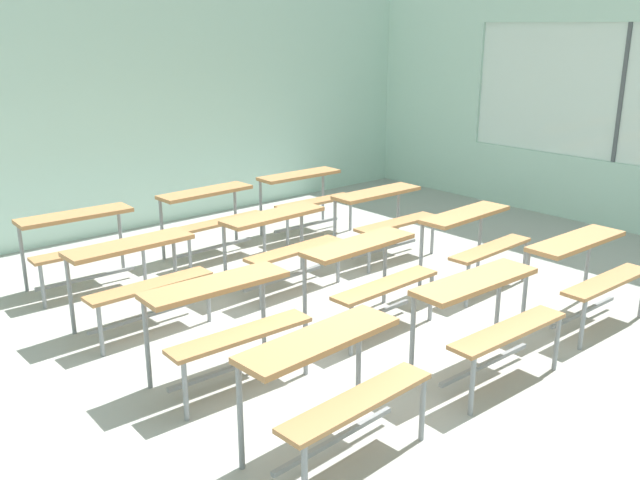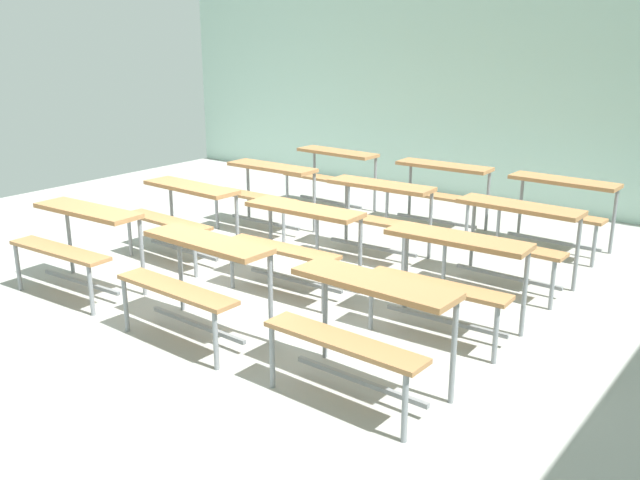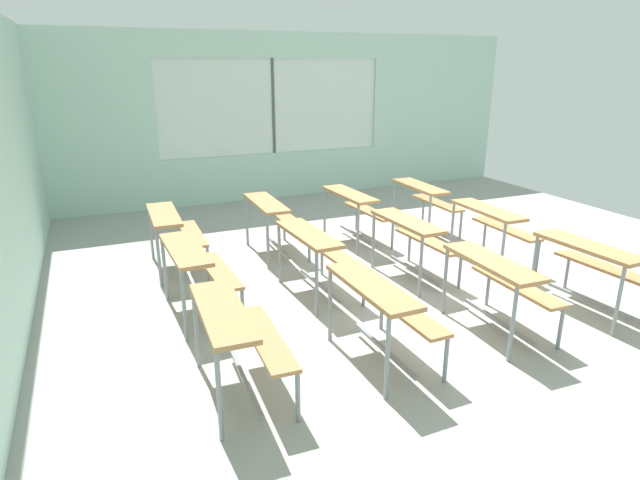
{
  "view_description": "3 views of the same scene",
  "coord_description": "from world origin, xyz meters",
  "px_view_note": "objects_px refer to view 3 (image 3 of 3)",
  "views": [
    {
      "loc": [
        -3.47,
        -3.55,
        2.51
      ],
      "look_at": [
        0.44,
        0.95,
        0.64
      ],
      "focal_mm": 38.46,
      "sensor_mm": 36.0,
      "label": 1
    },
    {
      "loc": [
        4.12,
        -4.17,
        2.24
      ],
      "look_at": [
        0.57,
        0.49,
        0.45
      ],
      "focal_mm": 39.06,
      "sensor_mm": 36.0,
      "label": 2
    },
    {
      "loc": [
        -4.56,
        3.7,
        2.45
      ],
      "look_at": [
        1.02,
        1.28,
        0.43
      ],
      "focal_mm": 29.83,
      "sensor_mm": 36.0,
      "label": 3
    }
  ],
  "objects_px": {
    "desk_bench_r1c2": "(356,204)",
    "desk_bench_r1c0": "(500,276)",
    "desk_bench_r2c2": "(274,214)",
    "desk_bench_r2c0": "(383,301)",
    "desk_bench_r1c1": "(414,233)",
    "desk_bench_r3c1": "(197,262)",
    "desk_bench_r3c2": "(174,226)",
    "desk_bench_r2c1": "(317,246)",
    "desk_bench_r0c1": "(493,221)",
    "desk_bench_r3c0": "(238,328)",
    "desk_bench_r0c2": "(426,196)",
    "desk_bench_r0c0": "(593,259)"
  },
  "relations": [
    {
      "from": "desk_bench_r1c2",
      "to": "desk_bench_r1c0",
      "type": "bearing_deg",
      "value": 177.85
    },
    {
      "from": "desk_bench_r2c2",
      "to": "desk_bench_r2c0",
      "type": "bearing_deg",
      "value": -179.86
    },
    {
      "from": "desk_bench_r1c1",
      "to": "desk_bench_r2c0",
      "type": "height_order",
      "value": "same"
    },
    {
      "from": "desk_bench_r1c2",
      "to": "desk_bench_r3c1",
      "type": "height_order",
      "value": "same"
    },
    {
      "from": "desk_bench_r3c2",
      "to": "desk_bench_r2c1",
      "type": "bearing_deg",
      "value": -135.25
    },
    {
      "from": "desk_bench_r2c0",
      "to": "desk_bench_r0c1",
      "type": "bearing_deg",
      "value": -59.32
    },
    {
      "from": "desk_bench_r1c1",
      "to": "desk_bench_r3c1",
      "type": "height_order",
      "value": "same"
    },
    {
      "from": "desk_bench_r1c0",
      "to": "desk_bench_r3c0",
      "type": "xyz_separation_m",
      "value": [
        -0.02,
        2.52,
        0.0
      ]
    },
    {
      "from": "desk_bench_r3c2",
      "to": "desk_bench_r0c2",
      "type": "bearing_deg",
      "value": -87.21
    },
    {
      "from": "desk_bench_r0c2",
      "to": "desk_bench_r1c1",
      "type": "xyz_separation_m",
      "value": [
        -1.49,
        1.17,
        0.0
      ]
    },
    {
      "from": "desk_bench_r0c2",
      "to": "desk_bench_r1c1",
      "type": "bearing_deg",
      "value": 143.13
    },
    {
      "from": "desk_bench_r0c1",
      "to": "desk_bench_r3c2",
      "type": "distance_m",
      "value": 3.98
    },
    {
      "from": "desk_bench_r0c1",
      "to": "desk_bench_r3c1",
      "type": "height_order",
      "value": "same"
    },
    {
      "from": "desk_bench_r1c0",
      "to": "desk_bench_r1c1",
      "type": "bearing_deg",
      "value": 2.16
    },
    {
      "from": "desk_bench_r2c1",
      "to": "desk_bench_r3c0",
      "type": "bearing_deg",
      "value": 136.66
    },
    {
      "from": "desk_bench_r2c1",
      "to": "desk_bench_r3c2",
      "type": "height_order",
      "value": "same"
    },
    {
      "from": "desk_bench_r0c0",
      "to": "desk_bench_r3c2",
      "type": "bearing_deg",
      "value": 49.43
    },
    {
      "from": "desk_bench_r0c0",
      "to": "desk_bench_r3c1",
      "type": "height_order",
      "value": "same"
    },
    {
      "from": "desk_bench_r1c1",
      "to": "desk_bench_r3c1",
      "type": "bearing_deg",
      "value": 87.17
    },
    {
      "from": "desk_bench_r0c2",
      "to": "desk_bench_r2c0",
      "type": "xyz_separation_m",
      "value": [
        -2.98,
        2.45,
        0.0
      ]
    },
    {
      "from": "desk_bench_r0c0",
      "to": "desk_bench_r0c1",
      "type": "xyz_separation_m",
      "value": [
        1.49,
        -0.01,
        0.0
      ]
    },
    {
      "from": "desk_bench_r1c2",
      "to": "desk_bench_r3c0",
      "type": "height_order",
      "value": "same"
    },
    {
      "from": "desk_bench_r0c0",
      "to": "desk_bench_r2c2",
      "type": "bearing_deg",
      "value": 36.6
    },
    {
      "from": "desk_bench_r0c2",
      "to": "desk_bench_r2c1",
      "type": "relative_size",
      "value": 0.99
    },
    {
      "from": "desk_bench_r0c1",
      "to": "desk_bench_r3c0",
      "type": "height_order",
      "value": "same"
    },
    {
      "from": "desk_bench_r0c0",
      "to": "desk_bench_r1c2",
      "type": "relative_size",
      "value": 1.0
    },
    {
      "from": "desk_bench_r0c0",
      "to": "desk_bench_r3c1",
      "type": "bearing_deg",
      "value": 65.02
    },
    {
      "from": "desk_bench_r0c0",
      "to": "desk_bench_r0c1",
      "type": "relative_size",
      "value": 1.01
    },
    {
      "from": "desk_bench_r2c0",
      "to": "desk_bench_r1c0",
      "type": "bearing_deg",
      "value": -89.03
    },
    {
      "from": "desk_bench_r2c2",
      "to": "desk_bench_r3c1",
      "type": "distance_m",
      "value": 1.92
    },
    {
      "from": "desk_bench_r2c1",
      "to": "desk_bench_r3c1",
      "type": "xyz_separation_m",
      "value": [
        0.03,
        1.3,
        0.0
      ]
    },
    {
      "from": "desk_bench_r0c2",
      "to": "desk_bench_r3c0",
      "type": "height_order",
      "value": "same"
    },
    {
      "from": "desk_bench_r2c2",
      "to": "desk_bench_r1c0",
      "type": "bearing_deg",
      "value": -156.04
    },
    {
      "from": "desk_bench_r0c0",
      "to": "desk_bench_r2c2",
      "type": "height_order",
      "value": "same"
    },
    {
      "from": "desk_bench_r1c1",
      "to": "desk_bench_r3c0",
      "type": "xyz_separation_m",
      "value": [
        -1.47,
        2.51,
        0.0
      ]
    },
    {
      "from": "desk_bench_r0c1",
      "to": "desk_bench_r2c1",
      "type": "distance_m",
      "value": 2.42
    },
    {
      "from": "desk_bench_r0c1",
      "to": "desk_bench_r1c1",
      "type": "xyz_separation_m",
      "value": [
        -0.03,
        1.19,
        0.0
      ]
    },
    {
      "from": "desk_bench_r0c0",
      "to": "desk_bench_r3c2",
      "type": "height_order",
      "value": "same"
    },
    {
      "from": "desk_bench_r1c0",
      "to": "desk_bench_r1c2",
      "type": "bearing_deg",
      "value": 2.22
    },
    {
      "from": "desk_bench_r3c1",
      "to": "desk_bench_r3c2",
      "type": "height_order",
      "value": "same"
    },
    {
      "from": "desk_bench_r1c2",
      "to": "desk_bench_r0c0",
      "type": "bearing_deg",
      "value": -160.4
    },
    {
      "from": "desk_bench_r1c1",
      "to": "desk_bench_r3c2",
      "type": "height_order",
      "value": "same"
    },
    {
      "from": "desk_bench_r3c1",
      "to": "desk_bench_r3c2",
      "type": "relative_size",
      "value": 1.0
    },
    {
      "from": "desk_bench_r2c2",
      "to": "desk_bench_r1c1",
      "type": "bearing_deg",
      "value": -138.95
    },
    {
      "from": "desk_bench_r0c2",
      "to": "desk_bench_r2c2",
      "type": "bearing_deg",
      "value": 91.91
    },
    {
      "from": "desk_bench_r0c0",
      "to": "desk_bench_r2c1",
      "type": "xyz_separation_m",
      "value": [
        1.48,
        2.41,
        0.0
      ]
    },
    {
      "from": "desk_bench_r2c1",
      "to": "desk_bench_r3c0",
      "type": "distance_m",
      "value": 1.96
    },
    {
      "from": "desk_bench_r2c2",
      "to": "desk_bench_r0c1",
      "type": "bearing_deg",
      "value": -119.66
    },
    {
      "from": "desk_bench_r2c1",
      "to": "desk_bench_r3c1",
      "type": "relative_size",
      "value": 1.01
    },
    {
      "from": "desk_bench_r0c1",
      "to": "desk_bench_r1c0",
      "type": "height_order",
      "value": "same"
    }
  ]
}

